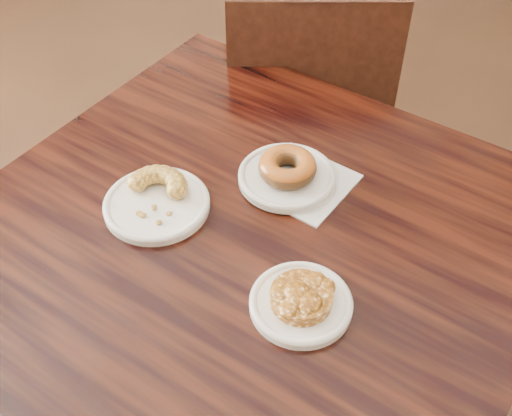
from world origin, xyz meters
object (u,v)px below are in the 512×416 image
(cafe_table, at_px, (247,361))
(chair_far, at_px, (303,125))
(glazed_donut, at_px, (287,167))
(cruller_fragment, at_px, (155,195))
(apple_fritter, at_px, (302,295))

(cafe_table, height_order, chair_far, chair_far)
(glazed_donut, height_order, cruller_fragment, glazed_donut)
(cruller_fragment, bearing_deg, chair_far, 79.26)
(chair_far, height_order, glazed_donut, chair_far)
(chair_far, height_order, apple_fritter, chair_far)
(cafe_table, distance_m, glazed_donut, 0.43)
(glazed_donut, relative_size, apple_fritter, 0.80)
(chair_far, distance_m, glazed_donut, 0.64)
(chair_far, relative_size, cruller_fragment, 7.71)
(glazed_donut, bearing_deg, chair_far, 97.36)
(cafe_table, relative_size, apple_fritter, 7.18)
(cafe_table, distance_m, apple_fritter, 0.43)
(glazed_donut, bearing_deg, apple_fritter, -72.58)
(glazed_donut, distance_m, apple_fritter, 0.27)
(chair_far, height_order, cruller_fragment, chair_far)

